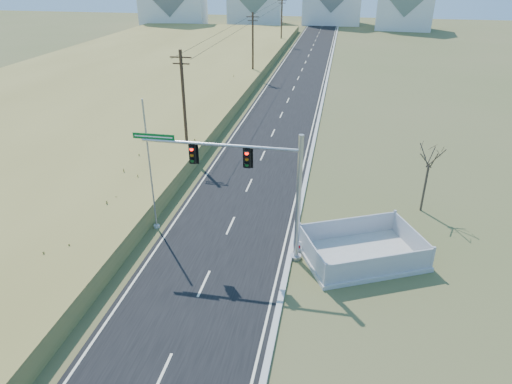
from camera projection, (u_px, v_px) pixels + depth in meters
name	position (u px, v px, depth m)	size (l,w,h in m)	color
ground	(214.00, 262.00, 25.79)	(260.00, 260.00, 0.00)	#4E562A
road	(301.00, 73.00, 69.60)	(8.00, 180.00, 0.06)	black
curb	(328.00, 73.00, 68.88)	(0.30, 180.00, 0.18)	#B2AFA8
reed_marsh	(125.00, 76.00, 64.50)	(38.00, 110.00, 1.30)	#9B8C46
utility_pole_near	(184.00, 103.00, 37.88)	(1.80, 0.26, 9.00)	#422D1E
utility_pole_mid	(253.00, 45.00, 64.18)	(1.80, 0.26, 9.00)	#422D1E
utility_pole_far	(282.00, 21.00, 90.47)	(1.80, 0.26, 9.00)	#422D1E
condo_ne	(406.00, 0.00, 110.55)	(14.12, 10.51, 16.52)	silver
traffic_signal_mast	(264.00, 184.00, 24.39)	(9.40, 0.64, 7.48)	#9EA0A5
fence_enclosure	(362.00, 254.00, 26.04)	(7.75, 6.74, 1.49)	#B7B5AD
open_sign	(297.00, 246.00, 26.63)	(0.52, 0.29, 0.68)	white
flagpole	(151.00, 180.00, 27.67)	(0.38, 0.38, 8.36)	#B7B5AD
bare_tree	(431.00, 155.00, 29.34)	(1.90, 1.90, 5.04)	#4C3F33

